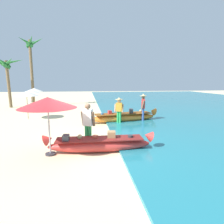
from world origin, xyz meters
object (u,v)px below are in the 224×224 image
at_px(person_vendor_hatted, 119,109).
at_px(person_tourist_customer, 88,123).
at_px(palm_tree_leaning_seaward, 7,67).
at_px(patio_umbrella_large, 48,103).
at_px(palm_tree_tall_inland, 31,52).
at_px(boat_orange_midground, 123,117).
at_px(person_vendor_assistant, 143,106).
at_px(boat_red_foreground, 100,144).

xyz_separation_m(person_vendor_hatted, person_tourist_customer, (-1.88, -3.83, 0.05)).
bearing_deg(palm_tree_leaning_seaward, person_vendor_hatted, -42.22).
height_order(patio_umbrella_large, palm_tree_tall_inland, palm_tree_tall_inland).
height_order(person_vendor_hatted, person_tourist_customer, person_tourist_customer).
bearing_deg(boat_orange_midground, person_vendor_assistant, -5.70).
xyz_separation_m(person_tourist_customer, palm_tree_leaning_seaward, (-7.53, 12.36, 2.96)).
xyz_separation_m(person_vendor_assistant, palm_tree_leaning_seaward, (-11.04, 8.08, 2.91)).
distance_m(boat_red_foreground, palm_tree_leaning_seaward, 15.55).
bearing_deg(palm_tree_leaning_seaward, person_tourist_customer, -58.66).
relative_size(boat_red_foreground, palm_tree_tall_inland, 0.59).
xyz_separation_m(boat_red_foreground, palm_tree_tall_inland, (-5.92, 13.77, 5.14)).
bearing_deg(palm_tree_leaning_seaward, person_vendor_assistant, -36.19).
bearing_deg(person_vendor_assistant, boat_red_foreground, -122.94).
distance_m(person_vendor_hatted, person_vendor_assistant, 1.70).
distance_m(boat_red_foreground, person_vendor_hatted, 4.61).
height_order(patio_umbrella_large, palm_tree_leaning_seaward, palm_tree_leaning_seaward).
bearing_deg(boat_orange_midground, palm_tree_tall_inland, 131.21).
bearing_deg(boat_red_foreground, boat_orange_midground, 69.45).
relative_size(patio_umbrella_large, palm_tree_tall_inland, 0.30).
xyz_separation_m(person_vendor_assistant, palm_tree_tall_inland, (-9.02, 8.99, 4.39)).
distance_m(person_vendor_hatted, palm_tree_tall_inland, 12.80).
relative_size(boat_red_foreground, boat_orange_midground, 0.87).
distance_m(boat_orange_midground, palm_tree_leaning_seaward, 13.12).
height_order(person_vendor_hatted, palm_tree_tall_inland, palm_tree_tall_inland).
xyz_separation_m(palm_tree_tall_inland, palm_tree_leaning_seaward, (-2.02, -0.91, -1.47)).
bearing_deg(person_vendor_assistant, palm_tree_leaning_seaward, 143.81).
relative_size(person_vendor_hatted, palm_tree_tall_inland, 0.24).
bearing_deg(person_tourist_customer, person_vendor_assistant, 50.68).
relative_size(person_tourist_customer, palm_tree_tall_inland, 0.25).
xyz_separation_m(patio_umbrella_large, palm_tree_tall_inland, (-4.16, 13.85, 3.57)).
bearing_deg(person_vendor_assistant, palm_tree_tall_inland, 135.09).
bearing_deg(palm_tree_leaning_seaward, boat_red_foreground, -58.29).
bearing_deg(person_vendor_hatted, boat_red_foreground, -108.74).
bearing_deg(boat_orange_midground, person_vendor_hatted, -122.55).
height_order(boat_red_foreground, palm_tree_leaning_seaward, palm_tree_leaning_seaward).
bearing_deg(boat_red_foreground, palm_tree_leaning_seaward, 121.71).
relative_size(person_vendor_assistant, palm_tree_leaning_seaward, 0.37).
distance_m(boat_red_foreground, palm_tree_tall_inland, 15.84).
xyz_separation_m(person_vendor_hatted, palm_tree_tall_inland, (-7.39, 9.45, 4.48)).
distance_m(patio_umbrella_large, palm_tree_tall_inland, 14.90).
xyz_separation_m(boat_red_foreground, person_vendor_assistant, (3.10, 4.78, 0.75)).
relative_size(boat_orange_midground, person_vendor_assistant, 2.60).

